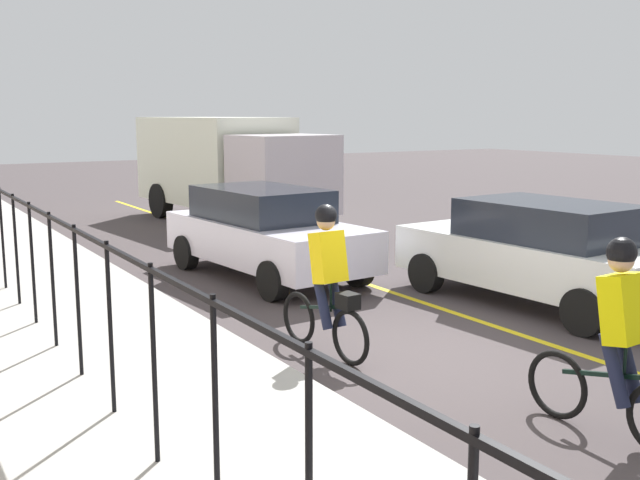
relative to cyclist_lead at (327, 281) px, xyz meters
name	(u,v)px	position (x,y,z in m)	size (l,w,h in m)	color
ground_plane	(423,354)	(-0.57, -1.01, -0.91)	(80.00, 80.00, 0.00)	#423A3B
lane_line_centre	(518,334)	(-0.57, -2.61, -0.91)	(36.00, 0.12, 0.01)	yellow
sidewalk	(150,404)	(-0.57, 2.39, -0.84)	(40.00, 3.20, 0.15)	#A1A09B
iron_fence	(76,272)	(0.43, 2.79, 0.34)	(14.14, 0.04, 1.60)	black
cyclist_lead	(327,281)	(0.00, 0.00, 0.00)	(1.71, 0.39, 1.83)	black
cyclist_follow	(619,341)	(-3.34, -0.90, 0.00)	(1.71, 0.39, 1.83)	black
patrol_sedan	(539,251)	(0.42, -4.04, -0.09)	(4.51, 2.15, 1.58)	white
parked_sedan_rear	(266,231)	(4.31, -1.42, -0.09)	(4.53, 2.21, 1.58)	white
box_truck_background	(228,164)	(11.00, -3.78, 0.64)	(6.89, 3.02, 2.78)	silver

